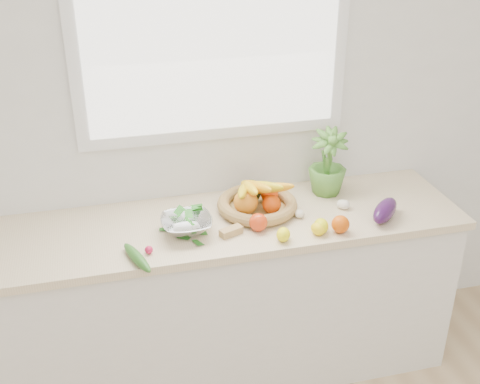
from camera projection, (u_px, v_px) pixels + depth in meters
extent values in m
cube|color=white|center=(214.00, 108.00, 2.89)|extent=(4.50, 0.02, 2.70)
cube|color=silver|center=(229.00, 300.00, 3.05)|extent=(2.20, 0.58, 0.86)
cube|color=beige|center=(229.00, 223.00, 2.84)|extent=(2.24, 0.62, 0.04)
cube|color=white|center=(212.00, 24.00, 2.69)|extent=(1.30, 0.03, 1.10)
cube|color=white|center=(213.00, 25.00, 2.67)|extent=(1.18, 0.01, 0.98)
sphere|color=#DA5106|center=(341.00, 224.00, 2.71)|extent=(0.09, 0.09, 0.08)
ellipsoid|color=yellow|center=(321.00, 226.00, 2.71)|extent=(0.08, 0.10, 0.07)
ellipsoid|color=#FFF40D|center=(283.00, 235.00, 2.65)|extent=(0.09, 0.10, 0.06)
ellipsoid|color=yellow|center=(318.00, 229.00, 2.70)|extent=(0.08, 0.09, 0.06)
sphere|color=red|center=(258.00, 222.00, 2.73)|extent=(0.09, 0.09, 0.08)
cube|color=tan|center=(231.00, 231.00, 2.70)|extent=(0.11, 0.08, 0.03)
ellipsoid|color=silver|center=(344.00, 205.00, 2.92)|extent=(0.07, 0.07, 0.05)
ellipsoid|color=white|center=(342.00, 204.00, 2.92)|extent=(0.07, 0.07, 0.04)
ellipsoid|color=silver|center=(300.00, 214.00, 2.84)|extent=(0.05, 0.05, 0.04)
ellipsoid|color=#31113E|center=(385.00, 210.00, 2.82)|extent=(0.22, 0.22, 0.09)
ellipsoid|color=#1D5619|center=(137.00, 258.00, 2.50)|extent=(0.12, 0.25, 0.05)
sphere|color=#D61A4B|center=(149.00, 250.00, 2.57)|extent=(0.04, 0.04, 0.04)
imported|color=#4E8932|center=(328.00, 162.00, 3.00)|extent=(0.23, 0.23, 0.34)
cylinder|color=tan|center=(257.00, 209.00, 2.91)|extent=(0.42, 0.42, 0.01)
torus|color=#A68249|center=(257.00, 204.00, 2.90)|extent=(0.49, 0.49, 0.06)
sphere|color=orange|center=(246.00, 202.00, 2.84)|extent=(0.15, 0.15, 0.12)
sphere|color=#E34407|center=(272.00, 204.00, 2.85)|extent=(0.11, 0.11, 0.09)
sphere|color=#F64407|center=(270.00, 195.00, 2.94)|extent=(0.11, 0.11, 0.08)
ellipsoid|color=black|center=(251.00, 191.00, 2.94)|extent=(0.12, 0.12, 0.12)
ellipsoid|color=gold|center=(243.00, 191.00, 2.83)|extent=(0.13, 0.26, 0.11)
ellipsoid|color=yellow|center=(249.00, 188.00, 2.84)|extent=(0.05, 0.26, 0.11)
ellipsoid|color=#EFA613|center=(256.00, 186.00, 2.84)|extent=(0.13, 0.26, 0.11)
ellipsoid|color=gold|center=(262.00, 186.00, 2.85)|extent=(0.19, 0.23, 0.11)
ellipsoid|color=orange|center=(269.00, 188.00, 2.86)|extent=(0.24, 0.18, 0.11)
cylinder|color=silver|center=(187.00, 231.00, 2.72)|extent=(0.09, 0.09, 0.02)
imported|color=silver|center=(187.00, 224.00, 2.70)|extent=(0.24, 0.24, 0.06)
ellipsoid|color=#266D1B|center=(186.00, 216.00, 2.69)|extent=(0.18, 0.18, 0.07)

